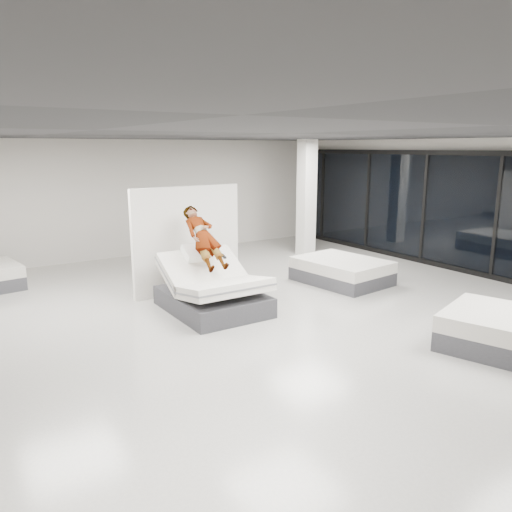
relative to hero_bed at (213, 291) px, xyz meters
name	(u,v)px	position (x,y,z in m)	size (l,w,h in m)	color
room	(288,235)	(0.60, -1.50, 1.22)	(14.00, 14.04, 3.20)	#B4B1AA
hero_bed	(213,291)	(0.00, 0.00, 0.00)	(1.55, 2.04, 1.18)	#39393F
person	(204,246)	(0.00, 0.31, 0.81)	(0.57, 0.37, 1.55)	slate
remote	(224,256)	(0.22, -0.04, 0.65)	(0.05, 0.14, 0.03)	black
divider_panel	(188,240)	(0.19, 1.43, 0.73)	(2.43, 0.11, 2.21)	white
flat_bed_right_far	(342,271)	(3.38, 0.17, -0.11)	(1.67, 2.09, 0.53)	#39393F
column	(306,198)	(4.60, 3.00, 1.22)	(0.40, 0.40, 3.20)	white
storefront_glazing	(497,217)	(6.50, -1.50, 1.08)	(0.12, 13.40, 2.92)	#1F2734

